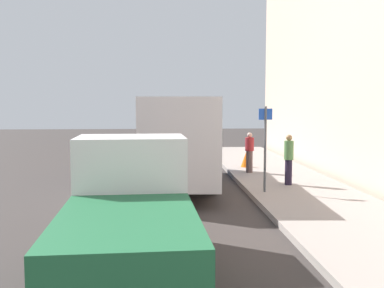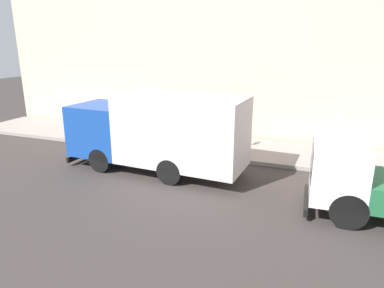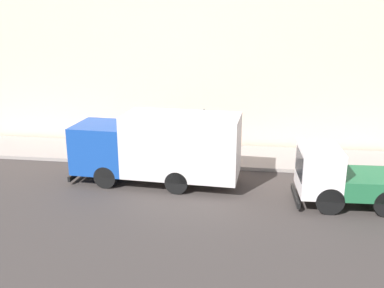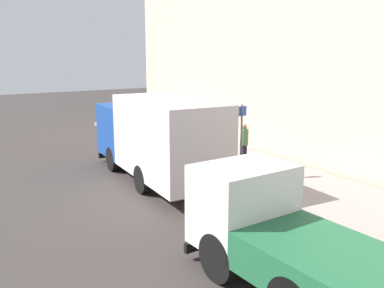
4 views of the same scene
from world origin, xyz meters
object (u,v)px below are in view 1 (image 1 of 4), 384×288
Objects in this scene: small_flatbed_truck at (130,209)px; pedestrian_standing at (289,158)px; pedestrian_walking at (249,152)px; street_sign_post at (265,142)px; large_utility_truck at (181,140)px; traffic_cone_orange at (246,159)px.

small_flatbed_truck is 2.88× the size of pedestrian_standing.
street_sign_post is at bearing -155.53° from pedestrian_walking.
large_utility_truck reaches higher than pedestrian_walking.
traffic_cone_orange is (3.10, 4.06, -1.24)m from large_utility_truck.
pedestrian_walking is 3.02m from pedestrian_standing.
small_flatbed_truck is 3.06× the size of pedestrian_walking.
traffic_cone_orange is (-0.67, 4.57, -0.61)m from pedestrian_standing.
pedestrian_walking is at bearing 65.54° from small_flatbed_truck.
traffic_cone_orange is at bearing 22.70° from pedestrian_walking.
large_utility_truck is 2.77× the size of street_sign_post.
street_sign_post reaches higher than small_flatbed_truck.
pedestrian_walking is at bearing -21.42° from pedestrian_standing.
large_utility_truck is at bearing 78.56° from small_flatbed_truck.
pedestrian_standing is at bearing 53.62° from small_flatbed_truck.
large_utility_truck is 3.15m from street_sign_post.
small_flatbed_truck is 1.84× the size of street_sign_post.
traffic_cone_orange is 0.24× the size of street_sign_post.
pedestrian_standing is at bearing 46.91° from street_sign_post.
street_sign_post is (3.91, 6.28, 0.66)m from small_flatbed_truck.
pedestrian_standing is at bearing -4.37° from large_utility_truck.
small_flatbed_truck is (-1.27, -7.99, -0.61)m from large_utility_truck.
large_utility_truck is 3.86m from pedestrian_standing.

